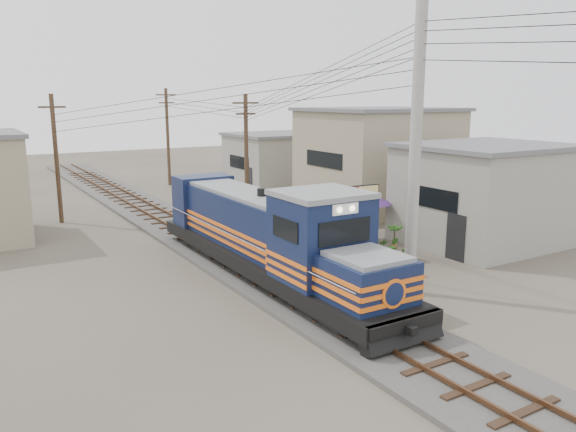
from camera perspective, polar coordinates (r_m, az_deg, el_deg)
ground at (r=18.87m, az=3.22°, el=-9.17°), size 120.00×120.00×0.00m
ballast at (r=27.29m, az=-8.74°, el=-2.44°), size 3.60×70.00×0.16m
track at (r=27.24m, az=-8.75°, el=-2.07°), size 1.15×70.00×0.12m
locomotive at (r=21.12m, az=-1.94°, el=-2.15°), size 2.77×15.08×3.74m
utility_pole_main at (r=19.53m, az=12.80°, el=6.38°), size 0.40×0.40×10.00m
wooden_pole_mid at (r=32.12m, az=-4.26°, el=6.34°), size 1.60×0.24×7.00m
wooden_pole_far at (r=45.08m, az=-12.12°, el=8.04°), size 1.60×0.24×7.50m
wooden_pole_left at (r=33.01m, az=-22.49°, el=5.63°), size 1.60×0.24×7.00m
power_lines at (r=25.02m, az=-8.23°, el=13.59°), size 9.65×19.00×3.30m
shophouse_front at (r=28.07m, az=19.41°, el=2.17°), size 7.35×6.30×4.70m
shophouse_mid at (r=34.95m, az=9.11°, el=5.74°), size 8.40×7.35×6.20m
shophouse_back at (r=42.36m, az=-1.31°, el=5.59°), size 6.30×6.30×4.20m
billboard at (r=23.65m, az=7.09°, el=1.07°), size 2.09×0.25×3.22m
market_umbrella at (r=27.20m, az=8.38°, el=1.76°), size 2.74×2.74×2.32m
vendor at (r=27.74m, az=5.88°, el=-0.62°), size 0.65×0.51×1.57m
plant_nursery at (r=24.13m, az=7.71°, el=-3.37°), size 3.49×3.09×1.13m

